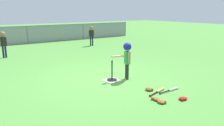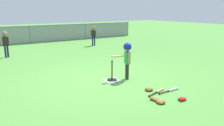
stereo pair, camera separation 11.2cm
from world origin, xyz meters
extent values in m
plane|color=#51933D|center=(0.00, 0.00, 0.00)|extent=(60.00, 60.00, 0.00)
cube|color=white|center=(0.13, -0.33, 0.00)|extent=(0.44, 0.44, 0.01)
cylinder|color=black|center=(0.13, -0.33, 0.01)|extent=(0.32, 0.32, 0.03)
cylinder|color=black|center=(0.13, -0.33, 0.32)|extent=(0.04, 0.04, 0.59)
cylinder|color=black|center=(0.13, -0.33, 0.60)|extent=(0.06, 0.06, 0.02)
sphere|color=white|center=(0.13, -0.33, 0.65)|extent=(0.07, 0.07, 0.07)
cylinder|color=#262626|center=(0.58, -0.54, 0.25)|extent=(0.08, 0.08, 0.49)
cylinder|color=#262626|center=(0.61, -0.43, 0.25)|extent=(0.08, 0.08, 0.49)
cube|color=green|center=(0.59, -0.48, 0.69)|extent=(0.19, 0.25, 0.38)
cylinder|color=tan|center=(0.55, -0.61, 0.71)|extent=(0.05, 0.05, 0.33)
cylinder|color=tan|center=(0.64, -0.35, 0.71)|extent=(0.05, 0.05, 0.33)
sphere|color=tan|center=(0.59, -0.48, 1.00)|extent=(0.22, 0.22, 0.22)
sphere|color=#141999|center=(0.59, -0.48, 1.03)|extent=(0.25, 0.25, 0.25)
cylinder|color=#DBB266|center=(0.39, -0.42, 0.75)|extent=(0.59, 0.24, 0.06)
cylinder|color=#191E4C|center=(3.04, 5.96, 0.26)|extent=(0.08, 0.08, 0.53)
cylinder|color=#191E4C|center=(2.93, 6.01, 0.26)|extent=(0.08, 0.08, 0.53)
cube|color=black|center=(2.99, 5.99, 0.74)|extent=(0.27, 0.23, 0.41)
cylinder|color=#8C6647|center=(3.12, 5.93, 0.76)|extent=(0.06, 0.06, 0.35)
cylinder|color=#8C6647|center=(2.85, 6.05, 0.76)|extent=(0.06, 0.06, 0.35)
sphere|color=#8C6647|center=(2.99, 5.99, 1.07)|extent=(0.24, 0.24, 0.24)
cylinder|color=#191E4C|center=(-1.96, 5.18, 0.27)|extent=(0.08, 0.08, 0.53)
cylinder|color=#191E4C|center=(-2.07, 5.14, 0.27)|extent=(0.08, 0.08, 0.53)
cube|color=black|center=(-2.01, 5.16, 0.74)|extent=(0.27, 0.22, 0.41)
cylinder|color=#8C6647|center=(-1.87, 5.21, 0.77)|extent=(0.06, 0.06, 0.36)
cylinder|color=#8C6647|center=(-2.15, 5.11, 0.77)|extent=(0.06, 0.06, 0.36)
sphere|color=#8C6647|center=(-2.01, 5.16, 1.08)|extent=(0.24, 0.24, 0.24)
cylinder|color=silver|center=(1.01, -2.00, 0.03)|extent=(0.36, 0.07, 0.06)
cylinder|color=black|center=(0.65, -2.00, 0.03)|extent=(0.36, 0.03, 0.03)
cylinder|color=black|center=(0.47, -2.01, 0.03)|extent=(0.02, 0.05, 0.05)
cylinder|color=#DBB266|center=(0.66, -1.85, 0.03)|extent=(0.36, 0.15, 0.06)
cylinder|color=black|center=(0.31, -1.94, 0.03)|extent=(0.35, 0.12, 0.03)
cylinder|color=black|center=(0.14, -1.99, 0.03)|extent=(0.03, 0.05, 0.05)
ellipsoid|color=brown|center=(0.43, -1.63, 0.04)|extent=(0.21, 0.25, 0.07)
cube|color=brown|center=(0.48, -1.72, 0.04)|extent=(0.05, 0.06, 0.06)
ellipsoid|color=#B21919|center=(0.68, -2.57, 0.04)|extent=(0.26, 0.22, 0.07)
cube|color=#B21919|center=(0.59, -2.62, 0.04)|extent=(0.06, 0.05, 0.06)
ellipsoid|color=brown|center=(0.12, -2.22, 0.04)|extent=(0.17, 0.23, 0.07)
cube|color=brown|center=(0.05, -2.15, 0.04)|extent=(0.04, 0.05, 0.06)
ellipsoid|color=brown|center=(0.09, -2.40, 0.04)|extent=(0.21, 0.25, 0.07)
cube|color=brown|center=(0.15, -2.48, 0.04)|extent=(0.05, 0.06, 0.06)
cylinder|color=slate|center=(0.00, 9.05, 0.57)|extent=(0.06, 0.06, 1.15)
cylinder|color=slate|center=(4.00, 9.05, 0.57)|extent=(0.06, 0.06, 1.15)
cylinder|color=slate|center=(8.00, 9.05, 0.57)|extent=(0.06, 0.06, 1.15)
cube|color=gray|center=(0.00, 9.05, 1.09)|extent=(16.00, 0.03, 0.03)
cube|color=gray|center=(0.00, 9.05, 0.57)|extent=(16.00, 0.01, 1.15)
camera|label=1|loc=(-3.57, -5.67, 2.12)|focal=35.22mm
camera|label=2|loc=(-3.48, -5.74, 2.12)|focal=35.22mm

